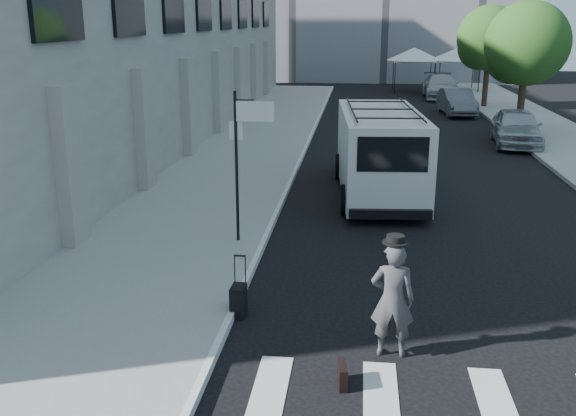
% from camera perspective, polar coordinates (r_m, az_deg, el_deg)
% --- Properties ---
extents(ground, '(120.00, 120.00, 0.00)m').
position_cam_1_polar(ground, '(12.10, 5.02, -8.93)').
color(ground, black).
rests_on(ground, ground).
extents(sidewalk_left, '(4.50, 48.00, 0.15)m').
position_cam_1_polar(sidewalk_left, '(27.77, -2.89, 5.83)').
color(sidewalk_left, gray).
rests_on(sidewalk_left, ground).
extents(sidewalk_right, '(4.00, 56.00, 0.15)m').
position_cam_1_polar(sidewalk_right, '(32.58, 22.17, 6.21)').
color(sidewalk_right, gray).
rests_on(sidewalk_right, ground).
extents(building_left, '(10.00, 44.00, 12.00)m').
position_cam_1_polar(building_left, '(31.22, -16.32, 17.32)').
color(building_left, gray).
rests_on(building_left, ground).
extents(sign_pole, '(1.03, 0.07, 3.50)m').
position_cam_1_polar(sign_pole, '(14.59, -3.74, 6.46)').
color(sign_pole, black).
rests_on(sign_pole, sidewalk_left).
extents(tree_near, '(3.80, 3.83, 6.03)m').
position_cam_1_polar(tree_near, '(31.97, 20.21, 13.30)').
color(tree_near, black).
rests_on(tree_near, ground).
extents(tree_far, '(3.80, 3.83, 6.03)m').
position_cam_1_polar(tree_far, '(40.77, 17.28, 14.03)').
color(tree_far, black).
rests_on(tree_far, ground).
extents(tent_left, '(4.00, 4.00, 3.20)m').
position_cam_1_polar(tent_left, '(49.15, 11.16, 13.25)').
color(tent_left, black).
rests_on(tent_left, ground).
extents(tent_right, '(4.00, 4.00, 3.20)m').
position_cam_1_polar(tent_right, '(50.00, 14.87, 13.07)').
color(tent_right, black).
rests_on(tent_right, ground).
extents(businessman, '(0.71, 0.48, 1.90)m').
position_cam_1_polar(businessman, '(10.27, 9.27, -8.06)').
color(businessman, '#3E3E41').
rests_on(businessman, ground).
extents(briefcase, '(0.17, 0.45, 0.34)m').
position_cam_1_polar(briefcase, '(9.73, 4.86, -14.57)').
color(briefcase, black).
rests_on(briefcase, ground).
extents(suitcase, '(0.26, 0.41, 1.11)m').
position_cam_1_polar(suitcase, '(11.72, -4.43, -8.20)').
color(suitcase, black).
rests_on(suitcase, ground).
extents(cargo_van, '(2.82, 7.00, 2.56)m').
position_cam_1_polar(cargo_van, '(19.67, 8.08, 4.97)').
color(cargo_van, silver).
rests_on(cargo_van, ground).
extents(parked_car_a, '(2.31, 4.78, 1.57)m').
position_cam_1_polar(parked_car_a, '(29.07, 19.64, 6.80)').
color(parked_car_a, '#AAADB2').
rests_on(parked_car_a, ground).
extents(parked_car_b, '(1.85, 4.50, 1.45)m').
position_cam_1_polar(parked_car_b, '(37.70, 14.78, 9.11)').
color(parked_car_b, slate).
rests_on(parked_car_b, ground).
extents(parked_car_c, '(2.28, 5.50, 1.59)m').
position_cam_1_polar(parked_car_c, '(45.51, 13.42, 10.46)').
color(parked_car_c, '#A7AAAF').
rests_on(parked_car_c, ground).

